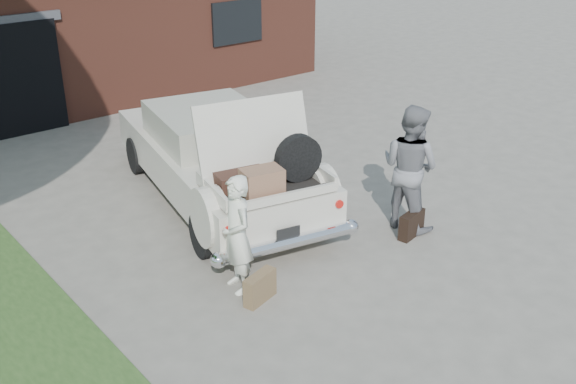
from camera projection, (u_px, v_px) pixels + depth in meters
ground at (318, 287)px, 8.40m from camera, size 90.00×90.00×0.00m
house at (35, 15)px, 16.32m from camera, size 12.80×7.80×3.30m
sedan at (218, 157)px, 10.45m from camera, size 2.88×5.20×2.00m
woman_left at (237, 235)px, 8.07m from camera, size 0.46×0.61×1.51m
woman_right at (410, 167)px, 9.56m from camera, size 0.81×0.98×1.84m
suitcase_left at (260, 288)px, 8.06m from camera, size 0.50×0.27×0.37m
suitcase_right at (412, 224)px, 9.55m from camera, size 0.50×0.25×0.37m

